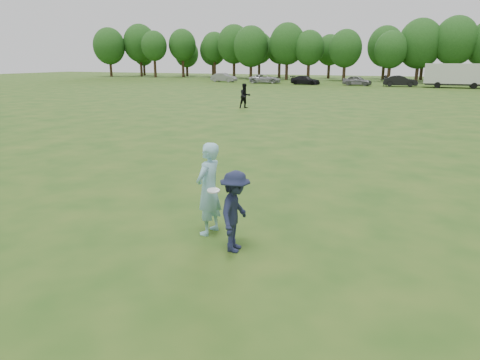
% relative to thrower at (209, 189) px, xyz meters
% --- Properties ---
extents(ground, '(200.00, 200.00, 0.00)m').
position_rel_thrower_xyz_m(ground, '(-0.28, -0.68, -1.03)').
color(ground, '#214C15').
rests_on(ground, ground).
extents(thrower, '(0.57, 0.80, 2.06)m').
position_rel_thrower_xyz_m(thrower, '(0.00, 0.00, 0.00)').
color(thrower, '#93CFE3').
rests_on(thrower, ground).
extents(defender, '(0.73, 1.14, 1.67)m').
position_rel_thrower_xyz_m(defender, '(0.90, -0.60, -0.20)').
color(defender, '#1B203B').
rests_on(defender, ground).
extents(player_far_a, '(1.17, 1.18, 1.93)m').
position_rel_thrower_xyz_m(player_far_a, '(-8.92, 23.76, -0.07)').
color(player_far_a, black).
rests_on(player_far_a, ground).
extents(player_far_d, '(1.53, 0.90, 1.58)m').
position_rel_thrower_xyz_m(player_far_d, '(-1.27, 58.62, -0.24)').
color(player_far_d, black).
rests_on(player_far_d, ground).
extents(car_b, '(4.62, 1.90, 1.49)m').
position_rel_thrower_xyz_m(car_b, '(-27.77, 60.13, -0.28)').
color(car_b, gray).
rests_on(car_b, ground).
extents(car_c, '(5.42, 3.05, 1.43)m').
position_rel_thrower_xyz_m(car_c, '(-19.83, 58.97, -0.31)').
color(car_c, '#A9A9AE').
rests_on(car_c, ground).
extents(car_d, '(4.77, 2.46, 1.32)m').
position_rel_thrower_xyz_m(car_d, '(-12.91, 57.91, -0.37)').
color(car_d, black).
rests_on(car_d, ground).
extents(car_e, '(4.39, 2.18, 1.44)m').
position_rel_thrower_xyz_m(car_e, '(-5.18, 58.28, -0.31)').
color(car_e, slate).
rests_on(car_e, ground).
extents(car_f, '(4.77, 2.00, 1.53)m').
position_rel_thrower_xyz_m(car_f, '(0.81, 58.22, -0.26)').
color(car_f, black).
rests_on(car_f, ground).
extents(disc_in_play, '(0.30, 0.29, 0.07)m').
position_rel_thrower_xyz_m(disc_in_play, '(0.25, -0.27, 0.07)').
color(disc_in_play, white).
rests_on(disc_in_play, ground).
extents(cargo_trailer, '(9.00, 2.75, 3.20)m').
position_rel_thrower_xyz_m(cargo_trailer, '(7.83, 57.98, 0.75)').
color(cargo_trailer, silver).
rests_on(cargo_trailer, ground).
extents(treeline, '(130.35, 18.39, 11.74)m').
position_rel_thrower_xyz_m(treeline, '(2.53, 76.22, 5.23)').
color(treeline, '#332114').
rests_on(treeline, ground).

